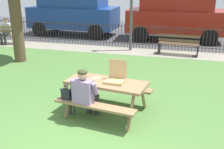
% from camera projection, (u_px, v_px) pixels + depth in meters
% --- Properties ---
extents(ground, '(28.00, 11.93, 0.02)m').
position_uv_depth(ground, '(111.00, 103.00, 6.94)').
color(ground, '#4A7336').
extents(cobblestone_walkway, '(28.00, 1.40, 0.01)m').
position_uv_depth(cobblestone_walkway, '(143.00, 52.00, 11.74)').
color(cobblestone_walkway, gray).
extents(street_asphalt, '(28.00, 7.73, 0.01)m').
position_uv_depth(street_asphalt, '(156.00, 33.00, 15.91)').
color(street_asphalt, '#424247').
extents(picnic_table_foreground, '(2.00, 1.73, 0.79)m').
position_uv_depth(picnic_table_foreground, '(106.00, 89.00, 6.23)').
color(picnic_table_foreground, olive).
rests_on(picnic_table_foreground, ground).
extents(pizza_box_open, '(0.44, 0.46, 0.47)m').
position_uv_depth(pizza_box_open, '(116.00, 78.00, 6.16)').
color(pizza_box_open, tan).
rests_on(pizza_box_open, picnic_table_foreground).
extents(pizza_slice_on_table, '(0.26, 0.28, 0.02)m').
position_uv_depth(pizza_slice_on_table, '(96.00, 78.00, 6.34)').
color(pizza_slice_on_table, '#EFD37A').
rests_on(pizza_slice_on_table, picnic_table_foreground).
extents(adult_at_table, '(0.63, 0.63, 1.19)m').
position_uv_depth(adult_at_table, '(85.00, 92.00, 5.88)').
color(adult_at_table, '#323232').
rests_on(adult_at_table, ground).
extents(child_at_table, '(0.31, 0.31, 0.81)m').
position_uv_depth(child_at_table, '(68.00, 97.00, 6.06)').
color(child_at_table, '#3E3E3E').
rests_on(child_at_table, ground).
extents(iron_fence_streetside, '(18.46, 0.03, 1.02)m').
position_uv_depth(iron_fence_streetside, '(146.00, 37.00, 12.21)').
color(iron_fence_streetside, '#2D2823').
rests_on(iron_fence_streetside, ground).
extents(park_bench_left, '(1.63, 0.60, 0.85)m').
position_uv_depth(park_bench_left, '(2.00, 35.00, 13.13)').
color(park_bench_left, brown).
rests_on(park_bench_left, ground).
extents(park_bench_center, '(1.62, 0.57, 0.85)m').
position_uv_depth(park_bench_center, '(178.00, 45.00, 11.13)').
color(park_bench_center, brown).
rests_on(park_bench_center, ground).
extents(person_on_park_bench, '(0.63, 0.62, 1.19)m').
position_uv_depth(person_on_park_bench, '(6.00, 30.00, 13.01)').
color(person_on_park_bench, '#292929').
rests_on(person_on_park_bench, ground).
extents(parked_car_far_left, '(4.76, 2.20, 2.46)m').
position_uv_depth(parked_car_far_left, '(73.00, 11.00, 14.93)').
color(parked_car_far_left, navy).
rests_on(parked_car_far_left, ground).
extents(parked_car_left, '(4.77, 2.22, 2.46)m').
position_uv_depth(parked_car_left, '(176.00, 14.00, 13.60)').
color(parked_car_left, maroon).
rests_on(parked_car_left, ground).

